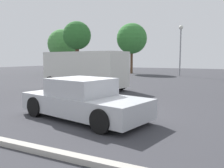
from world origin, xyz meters
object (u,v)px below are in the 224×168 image
object	(u,v)px
sedan_foreground	(83,100)
van_white	(85,69)
dog	(58,98)
light_post_near	(181,41)

from	to	relation	value
sedan_foreground	van_white	xyz separation A→B (m)	(-3.85, 6.04, 0.65)
dog	van_white	size ratio (longest dim) A/B	0.11
sedan_foreground	dog	xyz separation A→B (m)	(-2.28, 1.56, -0.33)
van_white	dog	bearing A→B (deg)	-62.60
sedan_foreground	dog	size ratio (longest dim) A/B	7.35
sedan_foreground	dog	world-z (taller)	sedan_foreground
van_white	light_post_near	world-z (taller)	light_post_near
sedan_foreground	light_post_near	distance (m)	20.18
light_post_near	dog	bearing A→B (deg)	-94.86
sedan_foreground	dog	bearing A→B (deg)	157.81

